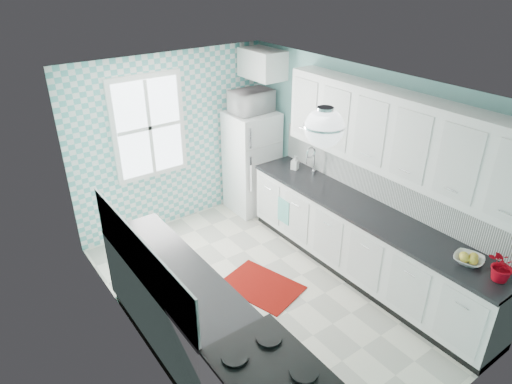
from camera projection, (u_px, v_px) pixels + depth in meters
floor at (265, 293)px, 5.50m from camera, size 3.00×4.40×0.02m
ceiling at (267, 86)px, 4.34m from camera, size 3.00×4.40×0.02m
wall_back at (173, 142)px, 6.50m from camera, size 3.00×0.02×2.50m
wall_front at (448, 320)px, 3.33m from camera, size 3.00×0.02×2.50m
wall_left at (133, 249)px, 4.13m from camera, size 0.02×4.40×2.50m
wall_right at (362, 168)px, 5.71m from camera, size 0.02×4.40×2.50m
accent_wall at (173, 142)px, 6.49m from camera, size 3.00×0.01×2.50m
window at (149, 127)px, 6.15m from camera, size 1.04×0.05×1.44m
backsplash_right at (385, 184)px, 5.43m from camera, size 0.02×3.60×0.51m
backsplash_left at (139, 257)px, 4.11m from camera, size 0.02×2.15×0.51m
upper_cabinets_right at (399, 135)px, 4.88m from camera, size 0.33×3.20×0.90m
upper_cabinet_fridge at (262, 64)px, 6.45m from camera, size 0.40×0.74×0.40m
ceiling_light at (324, 128)px, 3.85m from camera, size 0.34×0.34×0.35m
base_cabinets_right at (362, 244)px, 5.63m from camera, size 0.60×3.60×0.90m
countertop_right at (366, 211)px, 5.40m from camera, size 0.63×3.60×0.04m
base_cabinets_left at (175, 308)px, 4.61m from camera, size 0.60×2.15×0.90m
countertop_left at (172, 270)px, 4.40m from camera, size 0.63×2.15×0.04m
fridge at (252, 162)px, 7.02m from camera, size 0.69×0.68×1.57m
sink at (305, 177)px, 6.20m from camera, size 0.45×0.38×0.53m
rug at (261, 286)px, 5.59m from camera, size 0.88×1.07×0.01m
dish_towel at (283, 211)px, 6.28m from camera, size 0.04×0.24×0.35m
fruit_bowl at (469, 260)px, 4.45m from camera, size 0.35×0.35×0.07m
potted_plant at (503, 265)px, 4.17m from camera, size 0.34×0.32×0.32m
soap_bottle at (295, 162)px, 6.37m from camera, size 0.12×0.12×0.20m
microwave at (252, 101)px, 6.58m from camera, size 0.60×0.42×0.33m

